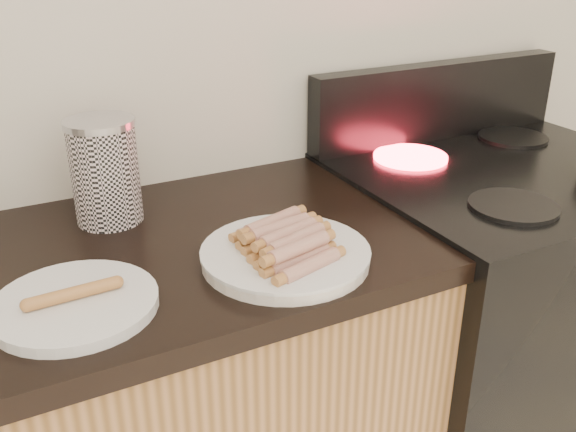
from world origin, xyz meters
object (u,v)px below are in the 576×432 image
stove (488,330)px  side_plate (75,304)px  canister (105,171)px  main_plate (285,257)px

stove → side_plate: 1.13m
stove → canister: (-0.90, 0.17, 0.55)m
stove → main_plate: (-0.68, -0.14, 0.45)m
canister → stove: bearing=-11.0°
side_plate → main_plate: bearing=-2.2°
main_plate → side_plate: 0.35m
stove → side_plate: side_plate is taller
side_plate → canister: canister is taller
main_plate → side_plate: (-0.35, 0.01, -0.00)m
canister → main_plate: bearing=-54.0°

